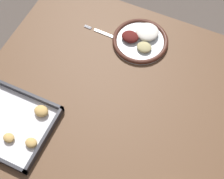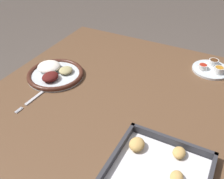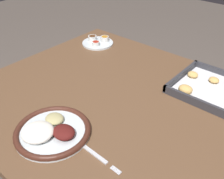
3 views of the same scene
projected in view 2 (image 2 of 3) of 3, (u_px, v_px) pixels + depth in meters
name	position (u px, v px, depth m)	size (l,w,h in m)	color
dining_table	(112.00, 114.00, 1.13)	(1.09, 0.98, 0.71)	brown
dinner_plate	(55.00, 73.00, 1.18)	(0.25, 0.25, 0.05)	silver
fork	(37.00, 96.00, 1.06)	(0.21, 0.02, 0.00)	silver
saucer_plate	(212.00, 68.00, 1.22)	(0.17, 0.17, 0.04)	silver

